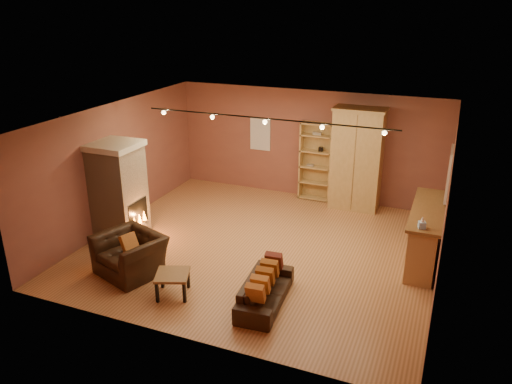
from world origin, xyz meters
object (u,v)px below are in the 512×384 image
at_px(armoire, 357,159).
at_px(loveseat, 265,285).
at_px(bar_counter, 425,234).
at_px(armchair, 130,248).
at_px(bookcase, 317,161).
at_px(fireplace, 119,190).
at_px(coffee_table, 172,277).

height_order(armoire, loveseat, armoire).
height_order(bar_counter, armchair, bar_counter).
bearing_deg(bar_counter, bookcase, 140.35).
height_order(fireplace, bookcase, fireplace).
height_order(armoire, bar_counter, armoire).
xyz_separation_m(bar_counter, armchair, (-5.10, -2.62, -0.05)).
bearing_deg(loveseat, fireplace, 66.99).
distance_m(bar_counter, coffee_table, 4.97).
bearing_deg(loveseat, bookcase, 1.48).
relative_size(armoire, bar_counter, 1.09).
bearing_deg(bookcase, bar_counter, -39.65).
distance_m(bar_counter, loveseat, 3.53).
bearing_deg(armoire, bookcase, 168.65).
bearing_deg(loveseat, coffee_table, 98.76).
bearing_deg(armchair, bookcase, 85.70).
xyz_separation_m(bookcase, bar_counter, (2.91, -2.41, -0.47)).
bearing_deg(armoire, fireplace, -141.22).
relative_size(loveseat, coffee_table, 2.26).
xyz_separation_m(loveseat, coffee_table, (-1.59, -0.38, 0.02)).
xyz_separation_m(armoire, armchair, (-3.26, -4.82, -0.75)).
height_order(bar_counter, coffee_table, bar_counter).
height_order(armchair, coffee_table, armchair).
distance_m(armoire, armchair, 5.86).
bearing_deg(armchair, loveseat, 19.43).
bearing_deg(bar_counter, fireplace, -167.98).
distance_m(bookcase, armoire, 1.11).
distance_m(armchair, coffee_table, 1.21).
relative_size(armoire, armchair, 1.84).
bearing_deg(bar_counter, coffee_table, -142.94).
bearing_deg(armoire, coffee_table, -112.14).
relative_size(bookcase, coffee_table, 2.78).
bearing_deg(fireplace, coffee_table, -36.12).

